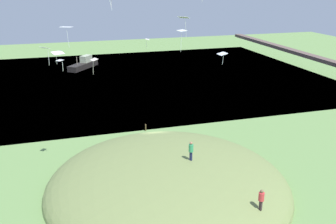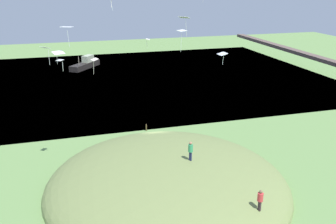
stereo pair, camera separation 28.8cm
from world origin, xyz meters
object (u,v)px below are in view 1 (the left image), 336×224
at_px(person_walking_path, 261,197).
at_px(kite_6, 94,60).
at_px(kite_4, 182,32).
at_px(kite_7, 147,40).
at_px(kite_10, 222,54).
at_px(kite_2, 58,53).
at_px(kite_12, 60,61).
at_px(person_near_shore, 191,149).
at_px(boat_on_lake, 84,64).
at_px(kite_1, 184,18).
at_px(kite_8, 45,49).
at_px(kite_13, 66,28).
at_px(mooring_post, 146,128).

height_order(person_walking_path, kite_6, kite_6).
xyz_separation_m(kite_4, kite_7, (-7.16, -1.59, -1.70)).
bearing_deg(kite_10, kite_2, -114.00).
height_order(kite_4, kite_12, kite_4).
xyz_separation_m(person_near_shore, kite_12, (-6.18, -10.24, 7.13)).
bearing_deg(kite_10, kite_12, -95.77).
bearing_deg(kite_2, kite_6, 97.56).
relative_size(person_walking_path, kite_4, 0.83).
xyz_separation_m(boat_on_lake, person_walking_path, (59.45, 8.30, 1.77)).
bearing_deg(kite_2, boat_on_lake, 172.97).
distance_m(kite_7, kite_10, 9.74).
distance_m(kite_1, kite_2, 13.59).
bearing_deg(kite_7, kite_10, 33.80).
xyz_separation_m(person_near_shore, kite_7, (-12.76, -0.71, 7.65)).
bearing_deg(boat_on_lake, person_near_shore, -136.70).
relative_size(kite_2, kite_8, 0.77).
relative_size(kite_6, kite_13, 0.86).
relative_size(person_walking_path, kite_8, 0.93).
xyz_separation_m(kite_4, kite_10, (0.92, 3.82, -2.12)).
relative_size(kite_8, kite_13, 0.92).
bearing_deg(kite_6, kite_1, 82.80).
bearing_deg(person_near_shore, kite_10, 99.73).
height_order(kite_12, mooring_post, kite_12).
bearing_deg(kite_1, kite_6, -97.20).
relative_size(boat_on_lake, kite_4, 3.92).
relative_size(kite_7, kite_12, 0.99).
bearing_deg(person_walking_path, boat_on_lake, -5.78).
bearing_deg(kite_4, kite_8, -109.32).
height_order(kite_1, kite_10, kite_1).
xyz_separation_m(person_near_shore, mooring_post, (-14.15, -0.79, -3.37)).
height_order(kite_1, kite_2, kite_1).
bearing_deg(kite_2, person_near_shore, 42.34).
bearing_deg(kite_6, kite_7, 98.37).
relative_size(kite_10, mooring_post, 1.37).
xyz_separation_m(kite_1, kite_12, (4.47, -13.06, -2.94)).
xyz_separation_m(kite_6, kite_12, (5.68, -3.47, 1.25)).
bearing_deg(mooring_post, kite_12, -49.87).
height_order(kite_4, mooring_post, kite_4).
height_order(person_near_shore, kite_7, kite_7).
bearing_deg(boat_on_lake, mooring_post, -135.75).
distance_m(boat_on_lake, kite_7, 41.35).
xyz_separation_m(kite_6, mooring_post, (-2.29, 5.99, -9.25)).
distance_m(person_near_shore, kite_8, 17.03).
bearing_deg(mooring_post, kite_2, -73.91).
bearing_deg(kite_4, kite_10, 76.38).
xyz_separation_m(kite_4, mooring_post, (-8.55, -1.67, -12.72)).
height_order(kite_6, kite_8, kite_8).
xyz_separation_m(person_walking_path, kite_7, (-19.75, -3.70, 8.85)).
bearing_deg(kite_10, kite_4, -103.62).
bearing_deg(kite_12, kite_6, 148.59).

